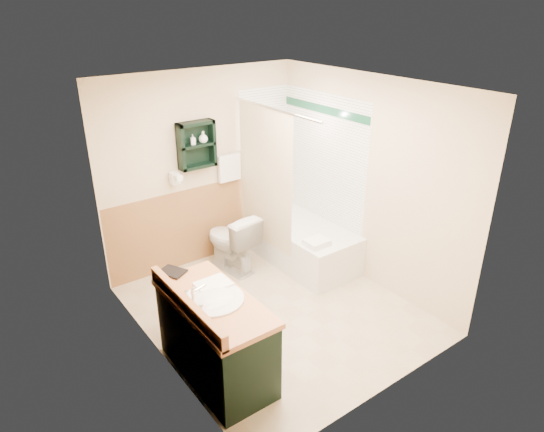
{
  "coord_description": "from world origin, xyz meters",
  "views": [
    {
      "loc": [
        -2.63,
        -3.51,
        3.12
      ],
      "look_at": [
        0.1,
        0.2,
        1.03
      ],
      "focal_mm": 32.0,
      "sensor_mm": 36.0,
      "label": 1
    }
  ],
  "objects": [
    {
      "name": "soap_bottle_a",
      "position": [
        -0.15,
        1.4,
        1.59
      ],
      "size": [
        0.08,
        0.13,
        0.05
      ],
      "primitive_type": "imported",
      "rotation": [
        0.0,
        0.0,
        -0.21
      ],
      "color": "silver",
      "rests_on": "wall_shelf"
    },
    {
      "name": "back_wall",
      "position": [
        0.0,
        1.52,
        1.2
      ],
      "size": [
        2.6,
        0.04,
        2.4
      ],
      "primitive_type": "cube",
      "color": "beige",
      "rests_on": "ground"
    },
    {
      "name": "bathtub",
      "position": [
        0.93,
        0.68,
        0.25
      ],
      "size": [
        0.75,
        1.5,
        0.5
      ],
      "primitive_type": "cube",
      "color": "silver",
      "rests_on": "ground"
    },
    {
      "name": "ceiling",
      "position": [
        0.0,
        0.0,
        2.42
      ],
      "size": [
        2.6,
        3.0,
        0.04
      ],
      "primitive_type": "cube",
      "color": "white",
      "rests_on": "back_wall"
    },
    {
      "name": "wainscot_left",
      "position": [
        -1.29,
        0.0,
        0.5
      ],
      "size": [
        2.98,
        2.98,
        1.0
      ],
      "primitive_type": null,
      "color": "#AE7246",
      "rests_on": "left_wall"
    },
    {
      "name": "vanity",
      "position": [
        -0.99,
        -0.46,
        0.39
      ],
      "size": [
        0.59,
        1.23,
        0.78
      ],
      "primitive_type": "cube",
      "color": "black",
      "rests_on": "ground"
    },
    {
      "name": "wall_shelf",
      "position": [
        -0.1,
        1.41,
        1.55
      ],
      "size": [
        0.45,
        0.15,
        0.55
      ],
      "primitive_type": "cube",
      "color": "black",
      "rests_on": "back_wall"
    },
    {
      "name": "wainscot_back",
      "position": [
        0.0,
        1.49,
        0.5
      ],
      "size": [
        2.58,
        2.58,
        1.0
      ],
      "primitive_type": null,
      "color": "#AE7246",
      "rests_on": "back_wall"
    },
    {
      "name": "mirror_glass",
      "position": [
        -1.27,
        -0.55,
        1.5
      ],
      "size": [
        1.2,
        1.2,
        0.9
      ],
      "primitive_type": null,
      "color": "white",
      "rests_on": "left_wall"
    },
    {
      "name": "left_wall",
      "position": [
        -1.32,
        0.0,
        1.2
      ],
      "size": [
        0.04,
        3.0,
        2.4
      ],
      "primitive_type": "cube",
      "color": "beige",
      "rests_on": "ground"
    },
    {
      "name": "counter_towel",
      "position": [
        -0.89,
        -0.28,
        0.8
      ],
      "size": [
        0.29,
        0.23,
        0.04
      ],
      "primitive_type": "cube",
      "color": "white",
      "rests_on": "vanity"
    },
    {
      "name": "toilet",
      "position": [
        0.1,
        1.05,
        0.37
      ],
      "size": [
        0.51,
        0.81,
        0.74
      ],
      "primitive_type": "imported",
      "rotation": [
        0.0,
        0.0,
        3.27
      ],
      "color": "silver",
      "rests_on": "ground"
    },
    {
      "name": "shower_curtain",
      "position": [
        0.53,
        0.92,
        1.15
      ],
      "size": [
        1.05,
        1.05,
        1.7
      ],
      "primitive_type": null,
      "color": "beige",
      "rests_on": "curtain_rod"
    },
    {
      "name": "right_wall",
      "position": [
        1.32,
        0.0,
        1.2
      ],
      "size": [
        0.04,
        3.0,
        2.4
      ],
      "primitive_type": "cube",
      "color": "beige",
      "rests_on": "ground"
    },
    {
      "name": "soap_bottle_b",
      "position": [
        -0.01,
        1.4,
        1.62
      ],
      "size": [
        0.14,
        0.16,
        0.1
      ],
      "primitive_type": "imported",
      "rotation": [
        0.0,
        0.0,
        0.34
      ],
      "color": "silver",
      "rests_on": "wall_shelf"
    },
    {
      "name": "vanity_book",
      "position": [
        -1.16,
        0.11,
        0.9
      ],
      "size": [
        0.17,
        0.1,
        0.24
      ],
      "primitive_type": "imported",
      "rotation": [
        0.0,
        0.0,
        0.48
      ],
      "color": "black",
      "rests_on": "vanity"
    },
    {
      "name": "towel_bar",
      "position": [
        0.35,
        1.45,
        1.35
      ],
      "size": [
        0.4,
        0.06,
        0.4
      ],
      "primitive_type": null,
      "color": "white",
      "rests_on": "back_wall"
    },
    {
      "name": "tile_back",
      "position": [
        1.03,
        1.48,
        1.05
      ],
      "size": [
        0.95,
        0.95,
        2.1
      ],
      "primitive_type": null,
      "color": "white",
      "rests_on": "back_wall"
    },
    {
      "name": "hair_dryer",
      "position": [
        -0.4,
        1.43,
        1.2
      ],
      "size": [
        0.1,
        0.24,
        0.18
      ],
      "primitive_type": null,
      "color": "white",
      "rests_on": "back_wall"
    },
    {
      "name": "floor",
      "position": [
        0.0,
        0.0,
        0.0
      ],
      "size": [
        3.0,
        3.0,
        0.0
      ],
      "primitive_type": "plane",
      "color": "#C3B08E",
      "rests_on": "ground"
    },
    {
      "name": "curtain_rod",
      "position": [
        0.53,
        0.75,
        2.0
      ],
      "size": [
        0.03,
        1.6,
        0.03
      ],
      "primitive_type": "cylinder",
      "rotation": [
        1.57,
        0.0,
        0.0
      ],
      "color": "silver",
      "rests_on": "back_wall"
    },
    {
      "name": "tub_towel",
      "position": [
        0.73,
        0.18,
        0.53
      ],
      "size": [
        0.26,
        0.22,
        0.07
      ],
      "primitive_type": "cube",
      "color": "white",
      "rests_on": "bathtub"
    },
    {
      "name": "mirror_frame",
      "position": [
        -1.27,
        -0.55,
        1.5
      ],
      "size": [
        1.3,
        1.3,
        1.0
      ],
      "primitive_type": null,
      "color": "olive",
      "rests_on": "left_wall"
    },
    {
      "name": "tile_accent",
      "position": [
        1.27,
        0.75,
        1.9
      ],
      "size": [
        1.5,
        1.5,
        0.1
      ],
      "primitive_type": null,
      "color": "#154A30",
      "rests_on": "right_wall"
    },
    {
      "name": "tile_right",
      "position": [
        1.28,
        0.75,
        1.05
      ],
      "size": [
        1.5,
        1.5,
        2.1
      ],
      "primitive_type": null,
      "color": "white",
      "rests_on": "right_wall"
    }
  ]
}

